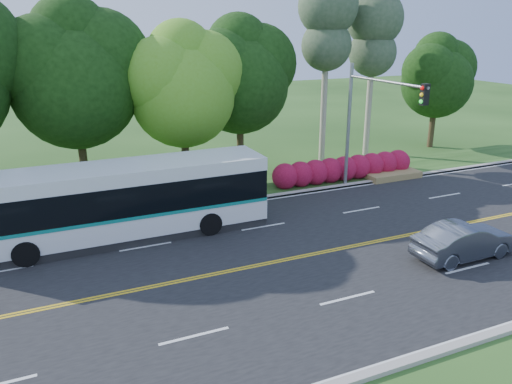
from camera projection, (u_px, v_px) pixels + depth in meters
name	position (u px, v px, depth m)	size (l,w,h in m)	color
ground	(310.00, 255.00, 20.43)	(120.00, 120.00, 0.00)	#234416
road	(310.00, 255.00, 20.42)	(60.00, 14.00, 0.02)	black
curb_north	(243.00, 200.00, 26.61)	(60.00, 0.30, 0.15)	#A59D95
curb_south	(435.00, 353.00, 14.20)	(60.00, 0.30, 0.15)	#A59D95
grass_verge	(231.00, 191.00, 28.22)	(60.00, 4.00, 0.10)	#234416
lane_markings	(308.00, 255.00, 20.38)	(57.60, 13.82, 0.00)	gold
tree_row	(119.00, 68.00, 26.84)	(44.70, 9.10, 13.84)	black
bougainvillea_hedge	(347.00, 169.00, 30.01)	(9.50, 2.25, 1.50)	maroon
traffic_signal	(370.00, 111.00, 26.11)	(0.42, 6.10, 7.00)	gray
transit_bus	(123.00, 203.00, 21.59)	(12.58, 2.83, 3.29)	silver
sedan	(465.00, 241.00, 19.98)	(1.53, 4.39, 1.45)	#525763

